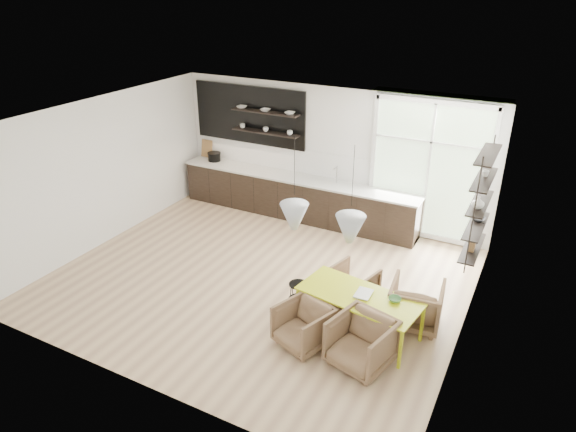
{
  "coord_description": "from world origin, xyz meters",
  "views": [
    {
      "loc": [
        4.11,
        -6.73,
        4.95
      ],
      "look_at": [
        0.27,
        0.6,
        1.05
      ],
      "focal_mm": 32.0,
      "sensor_mm": 36.0,
      "label": 1
    }
  ],
  "objects_px": {
    "armchair_back_right": "(416,304)",
    "armchair_front_right": "(361,343)",
    "armchair_front_left": "(303,326)",
    "armchair_back_left": "(352,285)",
    "wire_stool": "(298,291)",
    "dining_table": "(359,298)"
  },
  "relations": [
    {
      "from": "armchair_front_left",
      "to": "wire_stool",
      "type": "relative_size",
      "value": 1.75
    },
    {
      "from": "dining_table",
      "to": "armchair_front_right",
      "type": "xyz_separation_m",
      "value": [
        0.29,
        -0.65,
        -0.25
      ]
    },
    {
      "from": "armchair_front_right",
      "to": "armchair_back_left",
      "type": "bearing_deg",
      "value": 130.44
    },
    {
      "from": "armchair_back_left",
      "to": "armchair_front_left",
      "type": "distance_m",
      "value": 1.36
    },
    {
      "from": "armchair_back_right",
      "to": "armchair_front_right",
      "type": "distance_m",
      "value": 1.33
    },
    {
      "from": "armchair_back_left",
      "to": "armchair_front_left",
      "type": "relative_size",
      "value": 0.99
    },
    {
      "from": "armchair_back_left",
      "to": "armchair_front_right",
      "type": "bearing_deg",
      "value": 130.73
    },
    {
      "from": "armchair_back_right",
      "to": "wire_stool",
      "type": "bearing_deg",
      "value": 5.97
    },
    {
      "from": "armchair_front_left",
      "to": "wire_stool",
      "type": "bearing_deg",
      "value": 141.33
    },
    {
      "from": "armchair_front_right",
      "to": "wire_stool",
      "type": "distance_m",
      "value": 1.65
    },
    {
      "from": "armchair_front_left",
      "to": "armchair_front_right",
      "type": "height_order",
      "value": "armchair_front_right"
    },
    {
      "from": "armchair_front_right",
      "to": "wire_stool",
      "type": "xyz_separation_m",
      "value": [
        -1.4,
        0.86,
        -0.1
      ]
    },
    {
      "from": "armchair_back_left",
      "to": "wire_stool",
      "type": "distance_m",
      "value": 0.9
    },
    {
      "from": "armchair_back_right",
      "to": "armchair_back_left",
      "type": "bearing_deg",
      "value": -10.92
    },
    {
      "from": "wire_stool",
      "to": "dining_table",
      "type": "bearing_deg",
      "value": -10.45
    },
    {
      "from": "armchair_front_left",
      "to": "armchair_back_left",
      "type": "bearing_deg",
      "value": 100.29
    },
    {
      "from": "dining_table",
      "to": "armchair_front_right",
      "type": "relative_size",
      "value": 2.39
    },
    {
      "from": "armchair_front_right",
      "to": "dining_table",
      "type": "bearing_deg",
      "value": 128.24
    },
    {
      "from": "dining_table",
      "to": "armchair_front_left",
      "type": "height_order",
      "value": "dining_table"
    },
    {
      "from": "dining_table",
      "to": "armchair_back_right",
      "type": "distance_m",
      "value": 0.97
    },
    {
      "from": "armchair_back_left",
      "to": "armchair_front_right",
      "type": "height_order",
      "value": "armchair_front_right"
    },
    {
      "from": "dining_table",
      "to": "armchair_front_left",
      "type": "bearing_deg",
      "value": -124.13
    }
  ]
}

